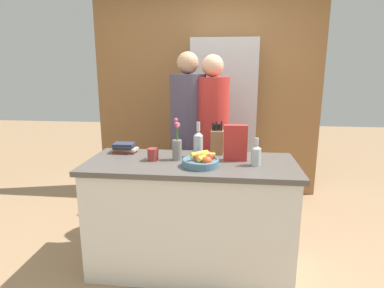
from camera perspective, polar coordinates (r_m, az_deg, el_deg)
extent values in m
plane|color=#A37F5B|center=(2.88, -0.21, -20.60)|extent=(14.00, 14.00, 0.00)
cube|color=silver|center=(2.67, -0.21, -12.89)|extent=(1.57, 0.67, 0.86)
cube|color=#56514C|center=(2.50, -0.22, -3.58)|extent=(1.63, 0.70, 0.04)
cube|color=olive|center=(4.15, 2.60, 9.03)|extent=(2.83, 0.12, 2.60)
cube|color=#B7B7BC|center=(3.83, 5.55, 3.52)|extent=(0.72, 0.60, 1.92)
cylinder|color=#B7B7BC|center=(3.50, 4.61, 4.22)|extent=(0.02, 0.02, 1.06)
cylinder|color=slate|center=(2.37, 1.50, -3.43)|extent=(0.27, 0.27, 0.05)
torus|color=slate|center=(2.36, 1.50, -2.86)|extent=(0.27, 0.27, 0.02)
sphere|color=red|center=(2.37, 1.33, -2.75)|extent=(0.07, 0.07, 0.07)
sphere|color=#C64C23|center=(2.35, 1.10, -2.62)|extent=(0.08, 0.08, 0.08)
sphere|color=#C64C23|center=(2.31, 2.66, -3.14)|extent=(0.08, 0.08, 0.08)
sphere|color=red|center=(2.39, 3.17, -2.36)|extent=(0.07, 0.07, 0.07)
cylinder|color=yellow|center=(2.37, 2.11, -2.30)|extent=(0.09, 0.18, 0.03)
cylinder|color=yellow|center=(2.38, 2.29, -1.90)|extent=(0.16, 0.04, 0.03)
cylinder|color=yellow|center=(2.36, 1.29, -1.72)|extent=(0.13, 0.13, 0.03)
cube|color=olive|center=(2.70, 4.45, 0.29)|extent=(0.10, 0.09, 0.20)
cylinder|color=black|center=(2.67, 3.71, 2.97)|extent=(0.01, 0.01, 0.08)
cylinder|color=black|center=(2.69, 4.03, 2.87)|extent=(0.01, 0.01, 0.06)
cylinder|color=black|center=(2.67, 4.34, 3.07)|extent=(0.01, 0.01, 0.09)
cylinder|color=black|center=(2.69, 4.66, 2.87)|extent=(0.01, 0.01, 0.06)
cylinder|color=black|center=(2.68, 4.97, 2.87)|extent=(0.01, 0.01, 0.07)
cylinder|color=black|center=(2.66, 5.28, 3.08)|extent=(0.01, 0.01, 0.09)
cylinder|color=gray|center=(2.53, -2.68, -1.07)|extent=(0.08, 0.08, 0.16)
cylinder|color=#477538|center=(2.49, -2.54, 2.03)|extent=(0.01, 0.02, 0.12)
sphere|color=#C64C66|center=(2.48, -2.46, 3.37)|extent=(0.03, 0.03, 0.03)
cylinder|color=#477538|center=(2.50, -2.62, 2.07)|extent=(0.02, 0.01, 0.12)
sphere|color=#C64C66|center=(2.49, -2.57, 3.43)|extent=(0.04, 0.04, 0.04)
cylinder|color=#477538|center=(2.50, -2.74, 2.12)|extent=(0.01, 0.01, 0.13)
sphere|color=#C64C66|center=(2.49, -2.77, 3.54)|extent=(0.03, 0.03, 0.03)
cylinder|color=#477538|center=(2.49, -2.80, 2.48)|extent=(0.01, 0.01, 0.16)
sphere|color=#C64C66|center=(2.48, -2.87, 4.28)|extent=(0.03, 0.03, 0.03)
cylinder|color=#477538|center=(2.49, -2.77, 2.14)|extent=(0.01, 0.01, 0.13)
sphere|color=#C64C66|center=(2.48, -2.82, 3.60)|extent=(0.03, 0.03, 0.03)
cylinder|color=#477538|center=(2.49, -2.64, 1.90)|extent=(0.02, 0.01, 0.11)
sphere|color=#C64C66|center=(2.47, -2.61, 3.13)|extent=(0.03, 0.03, 0.03)
cube|color=red|center=(2.51, 7.73, 0.19)|extent=(0.18, 0.06, 0.28)
cylinder|color=#99332D|center=(2.53, -6.95, -1.85)|extent=(0.09, 0.09, 0.10)
torus|color=#99332D|center=(2.58, -7.22, -1.54)|extent=(0.04, 0.06, 0.07)
cube|color=maroon|center=(2.81, -11.90, -1.34)|extent=(0.19, 0.13, 0.02)
cube|color=#B7A88E|center=(2.82, -11.73, -0.89)|extent=(0.21, 0.14, 0.02)
cube|color=#232328|center=(2.80, -11.98, -0.55)|extent=(0.16, 0.14, 0.02)
cube|color=#2D334C|center=(2.81, -12.00, -0.08)|extent=(0.17, 0.13, 0.02)
cylinder|color=#B2BCC1|center=(2.60, 1.11, -0.41)|extent=(0.08, 0.08, 0.18)
cone|color=#B2BCC1|center=(2.58, 1.12, 1.90)|extent=(0.08, 0.08, 0.03)
cylinder|color=#B2BCC1|center=(2.57, 1.12, 3.10)|extent=(0.03, 0.03, 0.08)
cylinder|color=#B2BCC1|center=(2.43, 11.30, -2.28)|extent=(0.07, 0.07, 0.13)
cone|color=#B2BCC1|center=(2.41, 11.38, -0.49)|extent=(0.07, 0.07, 0.03)
cylinder|color=#B2BCC1|center=(2.40, 11.42, 0.44)|extent=(0.03, 0.03, 0.05)
cube|color=#383842|center=(3.29, -0.70, -7.81)|extent=(0.32, 0.28, 0.85)
cylinder|color=#4C4256|center=(3.09, -0.74, 5.76)|extent=(0.34, 0.34, 0.71)
sphere|color=tan|center=(3.07, -0.77, 14.24)|extent=(0.21, 0.21, 0.21)
cube|color=#383842|center=(3.25, 3.38, -8.23)|extent=(0.28, 0.22, 0.84)
cylinder|color=red|center=(3.05, 3.57, 5.27)|extent=(0.32, 0.32, 0.70)
sphere|color=#DBAD89|center=(3.02, 3.70, 13.74)|extent=(0.20, 0.20, 0.20)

